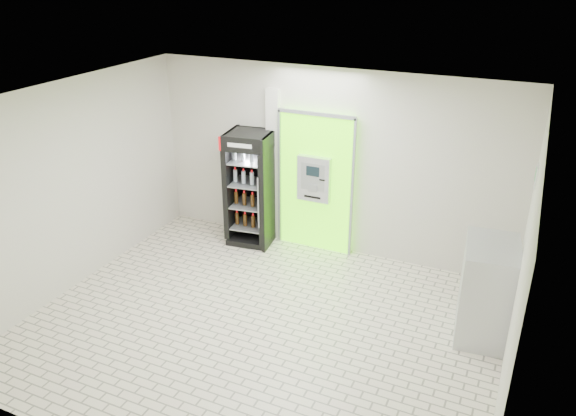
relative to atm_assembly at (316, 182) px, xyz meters
The scene contains 7 objects.
ground 2.69m from the atm_assembly, 85.26° to the right, with size 6.00×6.00×0.00m, color beige.
room_shell 2.51m from the atm_assembly, 85.26° to the right, with size 6.00×6.00×6.00m.
atm_assembly is the anchor object (origin of this frame).
pillar 0.79m from the atm_assembly, behind, with size 0.22×0.11×2.60m.
beverage_cooler 1.12m from the atm_assembly, 167.39° to the right, with size 0.80×0.75×1.93m.
steel_cabinet 3.21m from the atm_assembly, 25.11° to the right, with size 0.75×1.03×1.28m.
exit_sign 3.48m from the atm_assembly, 17.65° to the right, with size 0.02×0.22×0.26m.
Camera 1 is at (2.87, -5.46, 4.50)m, focal length 35.00 mm.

